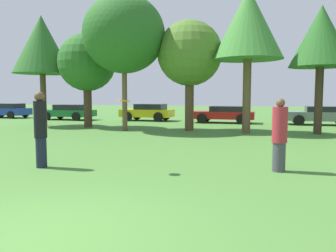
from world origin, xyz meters
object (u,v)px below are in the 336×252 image
(parked_car_grey, at_px, (321,115))
(parked_car_red, at_px, (224,114))
(person_catcher, at_px, (280,135))
(tree_4, at_px, (248,25))
(tree_0, at_px, (42,45))
(parked_car_green, at_px, (69,112))
(tree_5, at_px, (321,37))
(tree_2, at_px, (124,34))
(parked_car_blue, at_px, (6,110))
(parked_car_yellow, at_px, (148,112))
(tree_3, at_px, (190,54))
(tree_1, at_px, (87,63))
(person_thrower, at_px, (40,128))
(frisbee, at_px, (124,101))

(parked_car_grey, bearing_deg, parked_car_red, 0.37)
(person_catcher, height_order, tree_4, tree_4)
(person_catcher, relative_size, tree_0, 0.27)
(parked_car_green, bearing_deg, tree_5, 163.16)
(tree_5, xyz_separation_m, parked_car_grey, (1.03, 5.60, -4.02))
(parked_car_grey, bearing_deg, tree_2, 32.05)
(person_catcher, height_order, parked_car_blue, person_catcher)
(parked_car_yellow, distance_m, parked_car_red, 5.80)
(person_catcher, bearing_deg, tree_3, -76.60)
(parked_car_green, bearing_deg, tree_2, 139.94)
(tree_2, relative_size, parked_car_green, 1.71)
(tree_3, relative_size, parked_car_blue, 1.43)
(tree_4, bearing_deg, person_catcher, -82.25)
(tree_1, height_order, parked_car_red, tree_1)
(person_catcher, xyz_separation_m, tree_4, (-1.18, 8.67, 4.45))
(tree_1, bearing_deg, tree_4, -3.89)
(person_catcher, xyz_separation_m, tree_1, (-10.44, 9.29, 2.90))
(parked_car_blue, relative_size, parked_car_red, 0.96)
(person_thrower, relative_size, tree_1, 0.36)
(tree_4, distance_m, parked_car_green, 15.79)
(tree_1, bearing_deg, frisbee, -56.77)
(person_catcher, bearing_deg, parked_car_blue, -46.59)
(tree_1, bearing_deg, person_thrower, -66.76)
(tree_2, distance_m, tree_4, 6.40)
(parked_car_green, bearing_deg, parked_car_blue, -5.60)
(person_thrower, bearing_deg, tree_1, 101.85)
(person_thrower, height_order, parked_car_green, person_thrower)
(tree_3, bearing_deg, person_catcher, -65.20)
(tree_3, distance_m, parked_car_blue, 18.72)
(tree_5, distance_m, parked_car_red, 8.64)
(tree_2, distance_m, tree_3, 3.63)
(person_thrower, distance_m, parked_car_blue, 22.67)
(parked_car_blue, height_order, parked_car_yellow, parked_car_yellow)
(tree_3, xyz_separation_m, parked_car_yellow, (-4.52, 6.15, -3.41))
(tree_0, distance_m, parked_car_green, 6.95)
(tree_3, xyz_separation_m, parked_car_green, (-10.85, 5.41, -3.45))
(tree_0, bearing_deg, tree_3, -1.24)
(tree_0, xyz_separation_m, parked_car_green, (-1.56, 5.21, -4.33))
(person_thrower, xyz_separation_m, tree_2, (-1.62, 9.30, 4.09))
(tree_2, distance_m, parked_car_green, 10.85)
(person_thrower, bearing_deg, parked_car_grey, 48.65)
(tree_2, relative_size, tree_3, 1.22)
(person_catcher, distance_m, parked_car_yellow, 17.58)
(tree_1, bearing_deg, person_catcher, -41.69)
(parked_car_red, bearing_deg, tree_4, 106.69)
(parked_car_grey, bearing_deg, parked_car_blue, -0.63)
(person_catcher, xyz_separation_m, tree_3, (-4.21, 9.11, 3.19))
(tree_1, bearing_deg, tree_0, 179.64)
(parked_car_blue, bearing_deg, person_catcher, 145.26)
(parked_car_blue, xyz_separation_m, parked_car_grey, (24.82, -0.47, 0.00))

